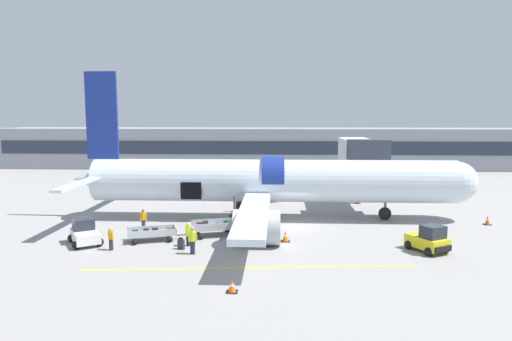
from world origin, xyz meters
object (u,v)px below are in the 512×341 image
Objects in this scene: baggage_cart_loading at (153,234)px; ground_crew_supervisor at (143,219)px; baggage_tug_lead at (85,233)px; ground_crew_loader_a at (192,240)px; ground_crew_loader_b at (111,238)px; suitcase_on_tarmac_upright at (181,244)px; airplane at (268,182)px; baggage_tug_mid at (429,240)px; ground_crew_driver at (188,234)px; baggage_cart_queued at (215,228)px.

ground_crew_supervisor is (-1.54, 2.89, 0.37)m from baggage_cart_loading.
baggage_tug_lead is 8.04m from ground_crew_loader_a.
suitcase_on_tarmac_upright is at bearing 5.08° from ground_crew_loader_b.
baggage_cart_loading is at bearing -137.06° from airplane.
baggage_cart_loading is 3.30m from ground_crew_supervisor.
baggage_tug_mid is 16.06m from suitcase_on_tarmac_upright.
baggage_tug_mid is at bearing 1.97° from ground_crew_loader_b.
ground_crew_loader_a is at bearing -175.15° from baggage_tug_mid.
baggage_tug_lead reaches higher than ground_crew_driver.
airplane is at bearing 43.96° from ground_crew_loader_b.
ground_crew_supervisor is at bearing 130.11° from ground_crew_loader_a.
suitcase_on_tarmac_upright is at bearing -50.78° from ground_crew_supervisor.
baggage_cart_loading is 2.64× the size of ground_crew_supervisor.
baggage_cart_loading is at bearing 47.42° from ground_crew_loader_b.
airplane reaches higher than baggage_tug_lead.
ground_crew_loader_a reaches higher than baggage_cart_queued.
ground_crew_supervisor is (-19.97, 4.50, 0.11)m from baggage_tug_mid.
baggage_cart_queued is 3.89m from suitcase_on_tarmac_upright.
baggage_cart_queued is at bearing 63.21° from suitcase_on_tarmac_upright.
ground_crew_loader_a is (3.33, -2.89, 0.43)m from baggage_cart_loading.
airplane is at bearing 59.34° from suitcase_on_tarmac_upright.
ground_crew_supervisor is at bearing 52.49° from baggage_tug_lead.
baggage_tug_lead is 2.05× the size of ground_crew_supervisor.
baggage_cart_queued is at bearing -13.28° from ground_crew_supervisor.
ground_crew_driver is at bearing -118.00° from baggage_cart_queued.
ground_crew_loader_b is (-6.26, -3.87, 0.23)m from baggage_cart_queued.
ground_crew_loader_a is 5.49m from ground_crew_loader_b.
baggage_tug_mid is 0.70× the size of baggage_cart_loading.
baggage_cart_queued reaches higher than suitcase_on_tarmac_upright.
baggage_tug_mid is at bearing 1.09° from suitcase_on_tarmac_upright.
baggage_cart_queued is at bearing 167.54° from baggage_tug_mid.
ground_crew_driver reaches higher than baggage_cart_queued.
suitcase_on_tarmac_upright is (-1.75, -3.47, -0.24)m from baggage_cart_queued.
ground_crew_loader_a is at bearing -49.89° from ground_crew_supervisor.
ground_crew_supervisor is at bearing 166.72° from baggage_cart_queued.
ground_crew_loader_a is 1.12× the size of ground_crew_loader_b.
baggage_cart_loading is 2.78× the size of ground_crew_loader_b.
airplane is at bearing 139.92° from baggage_tug_mid.
baggage_tug_mid reaches higher than baggage_tug_lead.
baggage_tug_lead is at bearing 178.43° from ground_crew_driver.
ground_crew_loader_b is 1.96× the size of suitcase_on_tarmac_upright.
airplane reaches higher than suitcase_on_tarmac_upright.
ground_crew_driver is (7.18, -0.20, 0.12)m from baggage_tug_lead.
airplane is at bearing 42.94° from baggage_cart_loading.
airplane is 7.94× the size of baggage_cart_loading.
ground_crew_loader_a reaches higher than baggage_tug_lead.
baggage_tug_mid is 1.74× the size of ground_crew_loader_a.
suitcase_on_tarmac_upright is (3.92, -4.81, -0.51)m from ground_crew_supervisor.
ground_crew_loader_b is at bearing -148.29° from baggage_cart_queued.
ground_crew_driver reaches higher than baggage_cart_loading.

